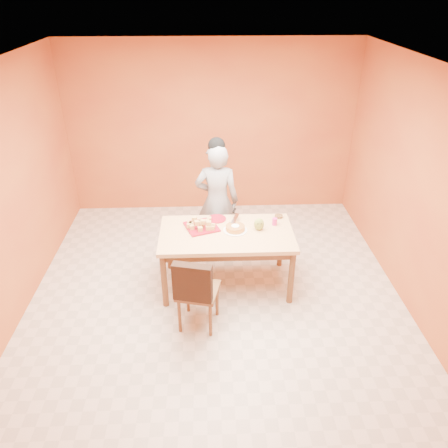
{
  "coord_description": "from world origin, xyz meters",
  "views": [
    {
      "loc": [
        -0.08,
        -4.17,
        3.41
      ],
      "look_at": [
        0.1,
        0.3,
        0.88
      ],
      "focal_mm": 35.0,
      "sensor_mm": 36.0,
      "label": 1
    }
  ],
  "objects_px": {
    "magenta_glass": "(275,222)",
    "checker_tin": "(279,216)",
    "pastry_platter": "(202,227)",
    "egg_ornament": "(259,224)",
    "red_dinner_plate": "(217,219)",
    "dining_chair": "(198,290)",
    "person": "(217,201)",
    "dining_table": "(227,239)",
    "sponge_cake": "(235,228)"
  },
  "relations": [
    {
      "from": "dining_table",
      "to": "dining_chair",
      "type": "bearing_deg",
      "value": -114.95
    },
    {
      "from": "pastry_platter",
      "to": "egg_ornament",
      "type": "bearing_deg",
      "value": -6.73
    },
    {
      "from": "dining_chair",
      "to": "person",
      "type": "bearing_deg",
      "value": 93.91
    },
    {
      "from": "person",
      "to": "red_dinner_plate",
      "type": "distance_m",
      "value": 0.43
    },
    {
      "from": "person",
      "to": "sponge_cake",
      "type": "bearing_deg",
      "value": 110.53
    },
    {
      "from": "egg_ornament",
      "to": "sponge_cake",
      "type": "bearing_deg",
      "value": 176.55
    },
    {
      "from": "checker_tin",
      "to": "dining_table",
      "type": "bearing_deg",
      "value": -152.76
    },
    {
      "from": "dining_table",
      "to": "dining_chair",
      "type": "xyz_separation_m",
      "value": [
        -0.34,
        -0.73,
        -0.18
      ]
    },
    {
      "from": "dining_chair",
      "to": "egg_ornament",
      "type": "bearing_deg",
      "value": 60.28
    },
    {
      "from": "red_dinner_plate",
      "to": "egg_ornament",
      "type": "height_order",
      "value": "egg_ornament"
    },
    {
      "from": "pastry_platter",
      "to": "red_dinner_plate",
      "type": "bearing_deg",
      "value": 46.44
    },
    {
      "from": "person",
      "to": "magenta_glass",
      "type": "relative_size",
      "value": 18.08
    },
    {
      "from": "sponge_cake",
      "to": "magenta_glass",
      "type": "relative_size",
      "value": 2.58
    },
    {
      "from": "red_dinner_plate",
      "to": "checker_tin",
      "type": "distance_m",
      "value": 0.79
    },
    {
      "from": "pastry_platter",
      "to": "magenta_glass",
      "type": "relative_size",
      "value": 4.1
    },
    {
      "from": "person",
      "to": "pastry_platter",
      "type": "bearing_deg",
      "value": 76.83
    },
    {
      "from": "egg_ornament",
      "to": "red_dinner_plate",
      "type": "bearing_deg",
      "value": 144.87
    },
    {
      "from": "checker_tin",
      "to": "person",
      "type": "bearing_deg",
      "value": 152.29
    },
    {
      "from": "egg_ornament",
      "to": "dining_table",
      "type": "bearing_deg",
      "value": -178.56
    },
    {
      "from": "dining_table",
      "to": "sponge_cake",
      "type": "relative_size",
      "value": 6.98
    },
    {
      "from": "dining_table",
      "to": "egg_ornament",
      "type": "xyz_separation_m",
      "value": [
        0.39,
        0.05,
        0.17
      ]
    },
    {
      "from": "magenta_glass",
      "to": "checker_tin",
      "type": "bearing_deg",
      "value": 66.48
    },
    {
      "from": "red_dinner_plate",
      "to": "checker_tin",
      "type": "xyz_separation_m",
      "value": [
        0.79,
        0.02,
        0.01
      ]
    },
    {
      "from": "sponge_cake",
      "to": "red_dinner_plate",
      "type": "bearing_deg",
      "value": 126.1
    },
    {
      "from": "dining_table",
      "to": "magenta_glass",
      "type": "bearing_deg",
      "value": 15.24
    },
    {
      "from": "dining_chair",
      "to": "magenta_glass",
      "type": "bearing_deg",
      "value": 57.07
    },
    {
      "from": "magenta_glass",
      "to": "person",
      "type": "bearing_deg",
      "value": 139.39
    },
    {
      "from": "person",
      "to": "magenta_glass",
      "type": "bearing_deg",
      "value": 144.44
    },
    {
      "from": "magenta_glass",
      "to": "checker_tin",
      "type": "height_order",
      "value": "magenta_glass"
    },
    {
      "from": "pastry_platter",
      "to": "sponge_cake",
      "type": "bearing_deg",
      "value": -12.86
    },
    {
      "from": "red_dinner_plate",
      "to": "egg_ornament",
      "type": "relative_size",
      "value": 1.51
    },
    {
      "from": "dining_chair",
      "to": "dining_table",
      "type": "bearing_deg",
      "value": 78.45
    },
    {
      "from": "red_dinner_plate",
      "to": "magenta_glass",
      "type": "bearing_deg",
      "value": -13.37
    },
    {
      "from": "dining_table",
      "to": "sponge_cake",
      "type": "xyz_separation_m",
      "value": [
        0.11,
        0.04,
        0.13
      ]
    },
    {
      "from": "dining_chair",
      "to": "person",
      "type": "distance_m",
      "value": 1.55
    },
    {
      "from": "dining_table",
      "to": "red_dinner_plate",
      "type": "distance_m",
      "value": 0.36
    },
    {
      "from": "sponge_cake",
      "to": "egg_ornament",
      "type": "height_order",
      "value": "egg_ornament"
    },
    {
      "from": "dining_chair",
      "to": "checker_tin",
      "type": "xyz_separation_m",
      "value": [
        1.02,
        1.08,
        0.29
      ]
    },
    {
      "from": "magenta_glass",
      "to": "checker_tin",
      "type": "xyz_separation_m",
      "value": [
        0.08,
        0.19,
        -0.03
      ]
    },
    {
      "from": "dining_chair",
      "to": "person",
      "type": "relative_size",
      "value": 0.58
    },
    {
      "from": "person",
      "to": "red_dinner_plate",
      "type": "height_order",
      "value": "person"
    },
    {
      "from": "red_dinner_plate",
      "to": "dining_chair",
      "type": "bearing_deg",
      "value": -102.39
    },
    {
      "from": "person",
      "to": "pastry_platter",
      "type": "distance_m",
      "value": 0.66
    },
    {
      "from": "dining_chair",
      "to": "sponge_cake",
      "type": "height_order",
      "value": "dining_chair"
    },
    {
      "from": "dining_table",
      "to": "pastry_platter",
      "type": "xyz_separation_m",
      "value": [
        -0.3,
        0.13,
        0.1
      ]
    },
    {
      "from": "sponge_cake",
      "to": "checker_tin",
      "type": "xyz_separation_m",
      "value": [
        0.57,
        0.31,
        -0.02
      ]
    },
    {
      "from": "sponge_cake",
      "to": "checker_tin",
      "type": "relative_size",
      "value": 2.25
    },
    {
      "from": "pastry_platter",
      "to": "checker_tin",
      "type": "height_order",
      "value": "checker_tin"
    },
    {
      "from": "red_dinner_plate",
      "to": "checker_tin",
      "type": "height_order",
      "value": "checker_tin"
    },
    {
      "from": "pastry_platter",
      "to": "dining_table",
      "type": "bearing_deg",
      "value": -23.54
    }
  ]
}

